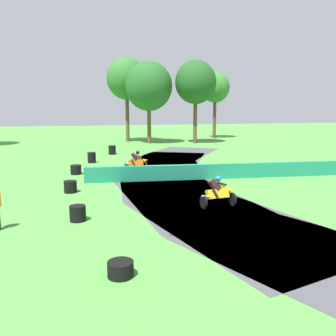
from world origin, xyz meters
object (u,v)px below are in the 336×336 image
object	(u,v)px
tire_stack_far	(70,187)
tire_stack_extra_a	(78,213)
tire_stack_mid_a	(92,158)
tire_stack_mid_b	(76,170)
motorcycle_chase_yellow	(219,192)
motorcycle_lead_orange	(137,161)
tire_stack_near	(112,150)
tire_stack_extra_b	(121,269)

from	to	relation	value
tire_stack_far	tire_stack_extra_a	size ratio (longest dim) A/B	1.04
tire_stack_mid_a	tire_stack_mid_b	world-z (taller)	tire_stack_mid_a
motorcycle_chase_yellow	tire_stack_far	xyz separation A→B (m)	(-6.43, 4.04, -0.33)
tire_stack_mid_a	tire_stack_far	distance (m)	9.59
motorcycle_lead_orange	tire_stack_far	world-z (taller)	motorcycle_lead_orange
tire_stack_near	motorcycle_chase_yellow	bearing A→B (deg)	-79.57
tire_stack_mid_a	tire_stack_extra_a	distance (m)	14.26
tire_stack_mid_a	tire_stack_mid_b	xyz separation A→B (m)	(-1.07, -4.55, -0.10)
motorcycle_chase_yellow	tire_stack_far	bearing A→B (deg)	147.87
tire_stack_mid_a	tire_stack_extra_a	world-z (taller)	tire_stack_mid_a
motorcycle_chase_yellow	tire_stack_near	xyz separation A→B (m)	(-3.31, 17.97, -0.23)
motorcycle_lead_orange	tire_stack_far	bearing A→B (deg)	-128.54
motorcycle_lead_orange	motorcycle_chase_yellow	size ratio (longest dim) A/B	1.02
tire_stack_near	tire_stack_far	size ratio (longest dim) A/B	1.25
tire_stack_extra_b	tire_stack_far	bearing A→B (deg)	99.53
tire_stack_extra_a	tire_stack_mid_b	bearing A→B (deg)	91.75
tire_stack_near	tire_stack_mid_b	size ratio (longest dim) A/B	1.17
motorcycle_chase_yellow	tire_stack_extra_a	world-z (taller)	motorcycle_chase_yellow
tire_stack_mid_a	tire_stack_mid_b	distance (m)	4.68
tire_stack_mid_b	tire_stack_extra_b	xyz separation A→B (m)	(1.46, -14.56, -0.10)
tire_stack_near	tire_stack_far	xyz separation A→B (m)	(-3.12, -13.94, -0.10)
tire_stack_near	tire_stack_extra_b	xyz separation A→B (m)	(-1.51, -23.54, -0.20)
tire_stack_near	tire_stack_extra_a	bearing A→B (deg)	-98.13
motorcycle_lead_orange	tire_stack_extra_b	xyz separation A→B (m)	(-2.52, -14.79, -0.46)
motorcycle_chase_yellow	tire_stack_far	distance (m)	7.60
motorcycle_chase_yellow	tire_stack_mid_a	xyz separation A→B (m)	(-5.20, 13.55, -0.23)
motorcycle_chase_yellow	tire_stack_mid_a	size ratio (longest dim) A/B	2.09
motorcycle_lead_orange	tire_stack_mid_a	xyz separation A→B (m)	(-2.90, 4.32, -0.26)
tire_stack_mid_b	tire_stack_extra_b	distance (m)	14.63
motorcycle_chase_yellow	tire_stack_mid_b	bearing A→B (deg)	124.89
tire_stack_extra_a	tire_stack_extra_b	distance (m)	5.01
motorcycle_lead_orange	tire_stack_mid_b	bearing A→B (deg)	-176.67
tire_stack_mid_b	tire_stack_extra_a	size ratio (longest dim) A/B	1.11
tire_stack_mid_b	tire_stack_extra_b	bearing A→B (deg)	-84.28
tire_stack_extra_b	tire_stack_mid_b	bearing A→B (deg)	95.72
motorcycle_chase_yellow	tire_stack_near	size ratio (longest dim) A/B	2.09
tire_stack_extra_a	tire_stack_near	bearing A→B (deg)	81.87
motorcycle_lead_orange	motorcycle_chase_yellow	world-z (taller)	motorcycle_lead_orange
motorcycle_lead_orange	tire_stack_near	distance (m)	8.81
motorcycle_chase_yellow	tire_stack_far	world-z (taller)	motorcycle_chase_yellow
motorcycle_lead_orange	tire_stack_mid_b	distance (m)	4.00
motorcycle_chase_yellow	tire_stack_extra_a	distance (m)	6.03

